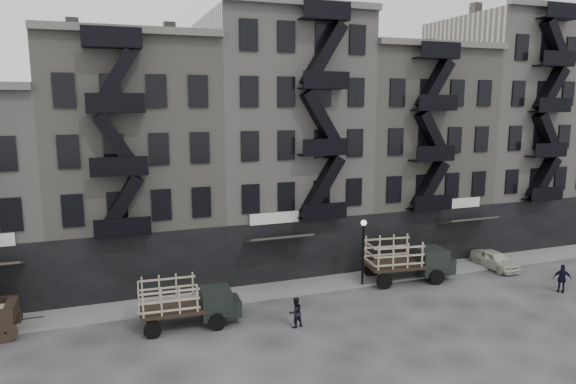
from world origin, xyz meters
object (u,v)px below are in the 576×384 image
object	(u,v)px
car_east	(495,260)
pedestrian_mid	(295,312)
stake_truck_west	(187,299)
policeman	(562,279)
stake_truck_east	(407,257)

from	to	relation	value
car_east	pedestrian_mid	xyz separation A→B (m)	(-16.30, -4.03, 0.17)
stake_truck_west	policeman	xyz separation A→B (m)	(22.07, -3.02, -0.57)
stake_truck_east	car_east	bearing A→B (deg)	7.48
stake_truck_east	pedestrian_mid	distance (m)	10.06
stake_truck_east	pedestrian_mid	size ratio (longest dim) A/B	3.70
car_east	pedestrian_mid	world-z (taller)	pedestrian_mid
stake_truck_west	pedestrian_mid	world-z (taller)	stake_truck_west
stake_truck_west	policeman	distance (m)	22.28
pedestrian_mid	stake_truck_west	bearing A→B (deg)	-34.74
stake_truck_east	policeman	distance (m)	9.20
stake_truck_west	stake_truck_east	world-z (taller)	stake_truck_east
stake_truck_west	stake_truck_east	xyz separation A→B (m)	(14.39, 1.99, 0.17)
car_east	stake_truck_east	bearing A→B (deg)	178.29
stake_truck_west	car_east	bearing A→B (deg)	8.48
pedestrian_mid	policeman	xyz separation A→B (m)	(16.87, -1.00, 0.09)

